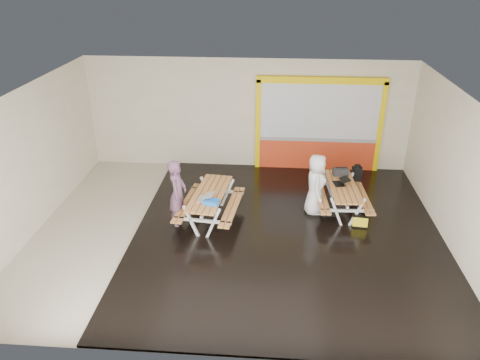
# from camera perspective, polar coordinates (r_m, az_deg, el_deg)

# --- Properties ---
(room) EXTENTS (10.02, 8.02, 3.52)m
(room) POSITION_cam_1_polar(r_m,az_deg,el_deg) (10.69, -0.37, 1.51)
(room) COLOR beige
(room) RESTS_ON ground
(deck) EXTENTS (7.50, 7.98, 0.05)m
(deck) POSITION_cam_1_polar(r_m,az_deg,el_deg) (11.50, 5.92, -6.55)
(deck) COLOR black
(deck) RESTS_ON room
(kiosk) EXTENTS (3.88, 0.16, 3.00)m
(kiosk) POSITION_cam_1_polar(r_m,az_deg,el_deg) (14.50, 9.70, 6.53)
(kiosk) COLOR red
(kiosk) RESTS_ON room
(picnic_table_left) EXTENTS (1.65, 2.25, 0.84)m
(picnic_table_left) POSITION_cam_1_polar(r_m,az_deg,el_deg) (11.66, -3.75, -2.43)
(picnic_table_left) COLOR #C47F42
(picnic_table_left) RESTS_ON deck
(picnic_table_right) EXTENTS (1.44, 2.05, 0.80)m
(picnic_table_right) POSITION_cam_1_polar(r_m,az_deg,el_deg) (12.39, 12.57, -1.42)
(picnic_table_right) COLOR #C47F42
(picnic_table_right) RESTS_ON deck
(person_left) EXTENTS (0.45, 0.67, 1.80)m
(person_left) POSITION_cam_1_polar(r_m,az_deg,el_deg) (11.50, -7.75, -1.71)
(person_left) COLOR #6E4764
(person_left) RESTS_ON deck
(person_right) EXTENTS (0.54, 0.82, 1.67)m
(person_right) POSITION_cam_1_polar(r_m,az_deg,el_deg) (12.11, 9.41, -0.60)
(person_right) COLOR white
(person_right) RESTS_ON deck
(laptop_left) EXTENTS (0.44, 0.41, 0.17)m
(laptop_left) POSITION_cam_1_polar(r_m,az_deg,el_deg) (11.22, -4.38, -2.19)
(laptop_left) COLOR silver
(laptop_left) RESTS_ON picnic_table_left
(laptop_right) EXTENTS (0.46, 0.42, 0.17)m
(laptop_right) POSITION_cam_1_polar(r_m,az_deg,el_deg) (12.34, 12.43, -0.26)
(laptop_right) COLOR black
(laptop_right) RESTS_ON picnic_table_right
(blue_pouch) EXTENTS (0.39, 0.30, 0.10)m
(blue_pouch) POSITION_cam_1_polar(r_m,az_deg,el_deg) (11.03, -3.57, -2.72)
(blue_pouch) COLOR blue
(blue_pouch) RESTS_ON picnic_table_left
(toolbox) EXTENTS (0.44, 0.27, 0.24)m
(toolbox) POSITION_cam_1_polar(r_m,az_deg,el_deg) (12.83, 12.40, 1.00)
(toolbox) COLOR black
(toolbox) RESTS_ON picnic_table_right
(backpack) EXTENTS (0.29, 0.20, 0.46)m
(backpack) POSITION_cam_1_polar(r_m,az_deg,el_deg) (13.27, 14.30, 0.86)
(backpack) COLOR black
(backpack) RESTS_ON picnic_table_right
(dark_case) EXTENTS (0.40, 0.31, 0.14)m
(dark_case) POSITION_cam_1_polar(r_m,az_deg,el_deg) (12.35, 10.90, -3.91)
(dark_case) COLOR black
(dark_case) RESTS_ON deck
(fluke_bag) EXTENTS (0.41, 0.29, 0.33)m
(fluke_bag) POSITION_cam_1_polar(r_m,az_deg,el_deg) (11.98, 14.69, -4.87)
(fluke_bag) COLOR black
(fluke_bag) RESTS_ON deck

